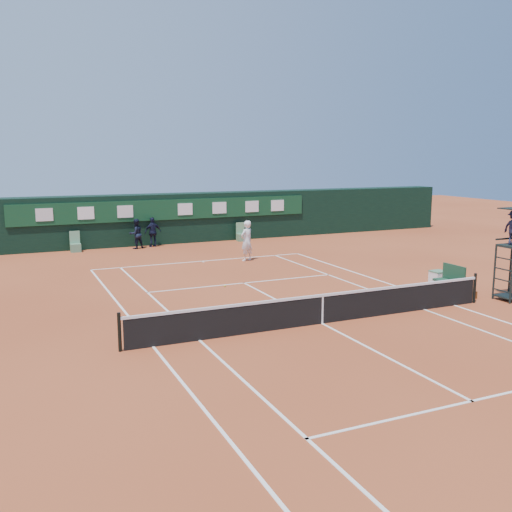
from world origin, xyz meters
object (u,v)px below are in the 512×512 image
(player_bench, at_px, (451,278))
(cooler, at_px, (438,278))
(tennis_net, at_px, (322,308))
(player, at_px, (247,241))

(player_bench, bearing_deg, cooler, 72.81)
(tennis_net, relative_size, cooler, 20.00)
(tennis_net, relative_size, player, 6.28)
(cooler, xyz_separation_m, player, (-4.92, 8.49, 0.70))
(player_bench, distance_m, cooler, 1.16)
(player_bench, xyz_separation_m, cooler, (0.33, 1.08, -0.27))
(tennis_net, xyz_separation_m, player, (2.14, 11.13, 0.52))
(tennis_net, distance_m, player, 11.34)
(player_bench, bearing_deg, tennis_net, -166.97)
(tennis_net, bearing_deg, player_bench, 13.03)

